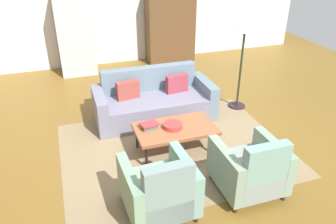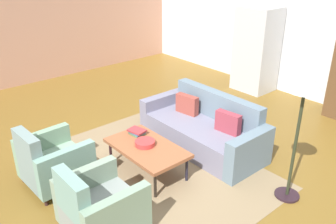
{
  "view_description": "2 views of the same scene",
  "coord_description": "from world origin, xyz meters",
  "px_view_note": "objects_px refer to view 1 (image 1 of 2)",
  "views": [
    {
      "loc": [
        -1.53,
        -4.03,
        2.97
      ],
      "look_at": [
        -0.14,
        0.15,
        0.61
      ],
      "focal_mm": 35.71,
      "sensor_mm": 36.0,
      "label": 1
    },
    {
      "loc": [
        3.44,
        -2.65,
        2.97
      ],
      "look_at": [
        -0.21,
        0.49,
        0.76
      ],
      "focal_mm": 38.31,
      "sensor_mm": 36.0,
      "label": 2
    }
  ],
  "objects_px": {
    "floor_lamp": "(245,33)",
    "refrigerator": "(75,34)",
    "coffee_table": "(175,129)",
    "cabinet": "(170,26)",
    "fruit_bowl": "(173,126)",
    "book_stack": "(149,126)",
    "armchair_right": "(251,170)",
    "couch": "(153,102)",
    "armchair_left": "(160,191)"
  },
  "relations": [
    {
      "from": "couch",
      "to": "cabinet",
      "type": "height_order",
      "value": "cabinet"
    },
    {
      "from": "armchair_left",
      "to": "floor_lamp",
      "type": "relative_size",
      "value": 0.51
    },
    {
      "from": "armchair_left",
      "to": "book_stack",
      "type": "xyz_separation_m",
      "value": [
        0.22,
        1.27,
        0.12
      ]
    },
    {
      "from": "coffee_table",
      "to": "book_stack",
      "type": "distance_m",
      "value": 0.4
    },
    {
      "from": "armchair_left",
      "to": "fruit_bowl",
      "type": "bearing_deg",
      "value": 62.28
    },
    {
      "from": "armchair_right",
      "to": "fruit_bowl",
      "type": "xyz_separation_m",
      "value": [
        -0.64,
        1.17,
        0.12
      ]
    },
    {
      "from": "couch",
      "to": "coffee_table",
      "type": "bearing_deg",
      "value": 90.35
    },
    {
      "from": "refrigerator",
      "to": "couch",
      "type": "bearing_deg",
      "value": -68.27
    },
    {
      "from": "coffee_table",
      "to": "book_stack",
      "type": "height_order",
      "value": "book_stack"
    },
    {
      "from": "armchair_left",
      "to": "book_stack",
      "type": "bearing_deg",
      "value": 77.8
    },
    {
      "from": "couch",
      "to": "cabinet",
      "type": "relative_size",
      "value": 1.17
    },
    {
      "from": "couch",
      "to": "book_stack",
      "type": "bearing_deg",
      "value": 71.26
    },
    {
      "from": "coffee_table",
      "to": "fruit_bowl",
      "type": "relative_size",
      "value": 4.18
    },
    {
      "from": "fruit_bowl",
      "to": "refrigerator",
      "type": "xyz_separation_m",
      "value": [
        -1.04,
        3.9,
        0.46
      ]
    },
    {
      "from": "coffee_table",
      "to": "armchair_right",
      "type": "xyz_separation_m",
      "value": [
        0.6,
        -1.17,
        -0.05
      ]
    },
    {
      "from": "armchair_right",
      "to": "floor_lamp",
      "type": "distance_m",
      "value": 2.68
    },
    {
      "from": "armchair_right",
      "to": "couch",
      "type": "bearing_deg",
      "value": 104.51
    },
    {
      "from": "couch",
      "to": "cabinet",
      "type": "distance_m",
      "value": 3.16
    },
    {
      "from": "couch",
      "to": "cabinet",
      "type": "bearing_deg",
      "value": -113.95
    },
    {
      "from": "couch",
      "to": "refrigerator",
      "type": "xyz_separation_m",
      "value": [
        -1.08,
        2.72,
        0.64
      ]
    },
    {
      "from": "couch",
      "to": "coffee_table",
      "type": "relative_size",
      "value": 1.75
    },
    {
      "from": "couch",
      "to": "armchair_left",
      "type": "height_order",
      "value": "armchair_left"
    },
    {
      "from": "armchair_right",
      "to": "cabinet",
      "type": "height_order",
      "value": "cabinet"
    },
    {
      "from": "coffee_table",
      "to": "refrigerator",
      "type": "relative_size",
      "value": 0.65
    },
    {
      "from": "book_stack",
      "to": "floor_lamp",
      "type": "relative_size",
      "value": 0.17
    },
    {
      "from": "armchair_left",
      "to": "fruit_bowl",
      "type": "xyz_separation_m",
      "value": [
        0.56,
        1.17,
        0.12
      ]
    },
    {
      "from": "coffee_table",
      "to": "cabinet",
      "type": "bearing_deg",
      "value": 72.34
    },
    {
      "from": "coffee_table",
      "to": "cabinet",
      "type": "distance_m",
      "value": 4.24
    },
    {
      "from": "armchair_right",
      "to": "cabinet",
      "type": "distance_m",
      "value": 5.25
    },
    {
      "from": "couch",
      "to": "book_stack",
      "type": "distance_m",
      "value": 1.16
    },
    {
      "from": "fruit_bowl",
      "to": "book_stack",
      "type": "relative_size",
      "value": 1.0
    },
    {
      "from": "armchair_right",
      "to": "cabinet",
      "type": "xyz_separation_m",
      "value": [
        0.68,
        5.17,
        0.56
      ]
    },
    {
      "from": "armchair_right",
      "to": "armchair_left",
      "type": "bearing_deg",
      "value": -179.78
    },
    {
      "from": "couch",
      "to": "armchair_left",
      "type": "relative_size",
      "value": 2.39
    },
    {
      "from": "floor_lamp",
      "to": "refrigerator",
      "type": "bearing_deg",
      "value": 133.61
    },
    {
      "from": "floor_lamp",
      "to": "book_stack",
      "type": "bearing_deg",
      "value": -154.99
    },
    {
      "from": "floor_lamp",
      "to": "coffee_table",
      "type": "bearing_deg",
      "value": -147.51
    },
    {
      "from": "cabinet",
      "to": "refrigerator",
      "type": "bearing_deg",
      "value": -177.46
    },
    {
      "from": "armchair_left",
      "to": "couch",
      "type": "bearing_deg",
      "value": 73.49
    },
    {
      "from": "fruit_bowl",
      "to": "cabinet",
      "type": "distance_m",
      "value": 4.24
    },
    {
      "from": "fruit_bowl",
      "to": "floor_lamp",
      "type": "height_order",
      "value": "floor_lamp"
    },
    {
      "from": "armchair_left",
      "to": "cabinet",
      "type": "bearing_deg",
      "value": 67.84
    },
    {
      "from": "cabinet",
      "to": "refrigerator",
      "type": "relative_size",
      "value": 0.97
    },
    {
      "from": "armchair_right",
      "to": "book_stack",
      "type": "relative_size",
      "value": 3.08
    },
    {
      "from": "fruit_bowl",
      "to": "refrigerator",
      "type": "distance_m",
      "value": 4.07
    },
    {
      "from": "book_stack",
      "to": "refrigerator",
      "type": "xyz_separation_m",
      "value": [
        -0.71,
        3.8,
        0.46
      ]
    },
    {
      "from": "couch",
      "to": "fruit_bowl",
      "type": "bearing_deg",
      "value": 88.33
    },
    {
      "from": "fruit_bowl",
      "to": "floor_lamp",
      "type": "relative_size",
      "value": 0.17
    },
    {
      "from": "couch",
      "to": "floor_lamp",
      "type": "height_order",
      "value": "floor_lamp"
    },
    {
      "from": "cabinet",
      "to": "fruit_bowl",
      "type": "bearing_deg",
      "value": -108.2
    }
  ]
}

